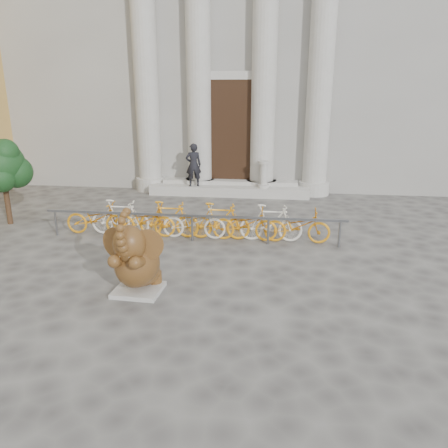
# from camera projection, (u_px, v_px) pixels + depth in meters

# --- Properties ---
(ground) EXTENTS (80.00, 80.00, 0.00)m
(ground) POSITION_uv_depth(u_px,v_px,m) (170.00, 313.00, 7.86)
(ground) COLOR #474442
(ground) RESTS_ON ground
(classical_building) EXTENTS (22.00, 10.70, 12.00)m
(classical_building) POSITION_uv_depth(u_px,v_px,m) (243.00, 41.00, 20.25)
(classical_building) COLOR gray
(classical_building) RESTS_ON ground
(entrance_steps) EXTENTS (6.00, 1.20, 0.36)m
(entrance_steps) POSITION_uv_depth(u_px,v_px,m) (229.00, 190.00, 16.72)
(entrance_steps) COLOR #A8A59E
(entrance_steps) RESTS_ON ground
(elephant_statue) EXTENTS (1.21, 1.36, 1.81)m
(elephant_statue) POSITION_uv_depth(u_px,v_px,m) (136.00, 262.00, 8.46)
(elephant_statue) COLOR #A8A59E
(elephant_statue) RESTS_ON ground
(bike_rack) EXTENTS (8.00, 0.53, 1.00)m
(bike_rack) POSITION_uv_depth(u_px,v_px,m) (194.00, 220.00, 11.70)
(bike_rack) COLOR slate
(bike_rack) RESTS_ON ground
(tree) EXTENTS (1.46, 1.33, 2.53)m
(tree) POSITION_uv_depth(u_px,v_px,m) (2.00, 165.00, 12.56)
(tree) COLOR #332114
(tree) RESTS_ON ground
(pedestrian) EXTENTS (0.67, 0.55, 1.60)m
(pedestrian) POSITION_uv_depth(u_px,v_px,m) (193.00, 165.00, 16.26)
(pedestrian) COLOR black
(pedestrian) RESTS_ON entrance_steps
(balustrade_post) EXTENTS (0.40, 0.40, 0.99)m
(balustrade_post) POSITION_uv_depth(u_px,v_px,m) (263.00, 175.00, 16.09)
(balustrade_post) COLOR #A8A59E
(balustrade_post) RESTS_ON entrance_steps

